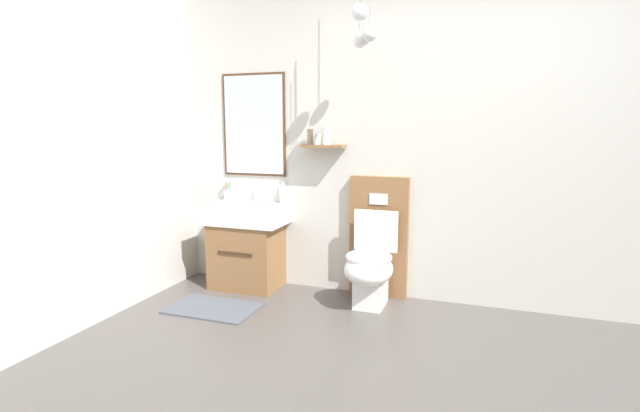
{
  "coord_description": "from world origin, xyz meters",
  "views": [
    {
      "loc": [
        0.24,
        -2.22,
        1.41
      ],
      "look_at": [
        -1.04,
        1.38,
        0.77
      ],
      "focal_mm": 27.37,
      "sensor_mm": 36.0,
      "label": 1
    }
  ],
  "objects_px": {
    "toilet": "(374,257)",
    "soap_dispenser": "(283,194)",
    "vanity_sink_left": "(247,243)",
    "folded_hand_towel": "(235,204)",
    "toothbrush_cup": "(227,194)"
  },
  "relations": [
    {
      "from": "folded_hand_towel",
      "to": "toilet",
      "type": "bearing_deg",
      "value": 5.45
    },
    {
      "from": "toothbrush_cup",
      "to": "vanity_sink_left",
      "type": "bearing_deg",
      "value": -28.89
    },
    {
      "from": "toothbrush_cup",
      "to": "folded_hand_towel",
      "type": "relative_size",
      "value": 0.9
    },
    {
      "from": "vanity_sink_left",
      "to": "toothbrush_cup",
      "type": "xyz_separation_m",
      "value": [
        -0.27,
        0.15,
        0.4
      ]
    },
    {
      "from": "vanity_sink_left",
      "to": "folded_hand_towel",
      "type": "bearing_deg",
      "value": -107.63
    },
    {
      "from": "soap_dispenser",
      "to": "folded_hand_towel",
      "type": "distance_m",
      "value": 0.43
    },
    {
      "from": "vanity_sink_left",
      "to": "toothbrush_cup",
      "type": "distance_m",
      "value": 0.5
    },
    {
      "from": "toothbrush_cup",
      "to": "soap_dispenser",
      "type": "distance_m",
      "value": 0.54
    },
    {
      "from": "toothbrush_cup",
      "to": "toilet",
      "type": "bearing_deg",
      "value": -6.55
    },
    {
      "from": "vanity_sink_left",
      "to": "soap_dispenser",
      "type": "relative_size",
      "value": 3.94
    },
    {
      "from": "toilet",
      "to": "folded_hand_towel",
      "type": "xyz_separation_m",
      "value": [
        -1.17,
        -0.11,
        0.38
      ]
    },
    {
      "from": "toilet",
      "to": "toothbrush_cup",
      "type": "xyz_separation_m",
      "value": [
        -1.4,
        0.16,
        0.42
      ]
    },
    {
      "from": "toilet",
      "to": "soap_dispenser",
      "type": "distance_m",
      "value": 0.98
    },
    {
      "from": "folded_hand_towel",
      "to": "vanity_sink_left",
      "type": "bearing_deg",
      "value": 72.37
    },
    {
      "from": "folded_hand_towel",
      "to": "soap_dispenser",
      "type": "bearing_deg",
      "value": 41.78
    }
  ]
}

